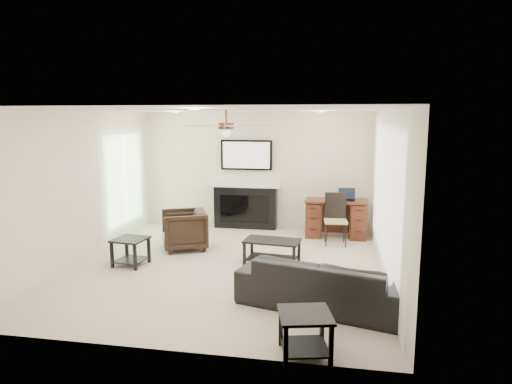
# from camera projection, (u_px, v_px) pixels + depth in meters

# --- Properties ---
(room_shell) EXTENTS (5.50, 5.54, 2.52)m
(room_shell) POSITION_uv_depth(u_px,v_px,m) (238.00, 162.00, 7.17)
(room_shell) COLOR beige
(room_shell) RESTS_ON ground
(sofa) EXTENTS (2.30, 1.38, 0.63)m
(sofa) POSITION_uv_depth(u_px,v_px,m) (324.00, 283.00, 5.77)
(sofa) COLOR black
(sofa) RESTS_ON ground
(armchair) EXTENTS (1.03, 1.02, 0.71)m
(armchair) POSITION_uv_depth(u_px,v_px,m) (184.00, 230.00, 8.31)
(armchair) COLOR black
(armchair) RESTS_ON ground
(coffee_table) EXTENTS (0.95, 0.59, 0.40)m
(coffee_table) POSITION_uv_depth(u_px,v_px,m) (272.00, 252.00, 7.50)
(coffee_table) COLOR black
(coffee_table) RESTS_ON ground
(end_table_near) EXTENTS (0.63, 0.63, 0.45)m
(end_table_near) POSITION_uv_depth(u_px,v_px,m) (305.00, 334.00, 4.60)
(end_table_near) COLOR black
(end_table_near) RESTS_ON ground
(end_table_left) EXTENTS (0.56, 0.56, 0.45)m
(end_table_left) POSITION_uv_depth(u_px,v_px,m) (131.00, 252.00, 7.41)
(end_table_left) COLOR black
(end_table_left) RESTS_ON ground
(fireplace_unit) EXTENTS (1.52, 0.34, 1.91)m
(fireplace_unit) POSITION_uv_depth(u_px,v_px,m) (245.00, 185.00, 9.79)
(fireplace_unit) COLOR black
(fireplace_unit) RESTS_ON ground
(desk) EXTENTS (1.22, 0.56, 0.76)m
(desk) POSITION_uv_depth(u_px,v_px,m) (336.00, 219.00, 9.12)
(desk) COLOR #3A130E
(desk) RESTS_ON ground
(desk_chair) EXTENTS (0.45, 0.47, 0.97)m
(desk_chair) POSITION_uv_depth(u_px,v_px,m) (336.00, 219.00, 8.57)
(desk_chair) COLOR black
(desk_chair) RESTS_ON ground
(laptop) EXTENTS (0.33, 0.24, 0.23)m
(laptop) POSITION_uv_depth(u_px,v_px,m) (347.00, 195.00, 8.99)
(laptop) COLOR black
(laptop) RESTS_ON desk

